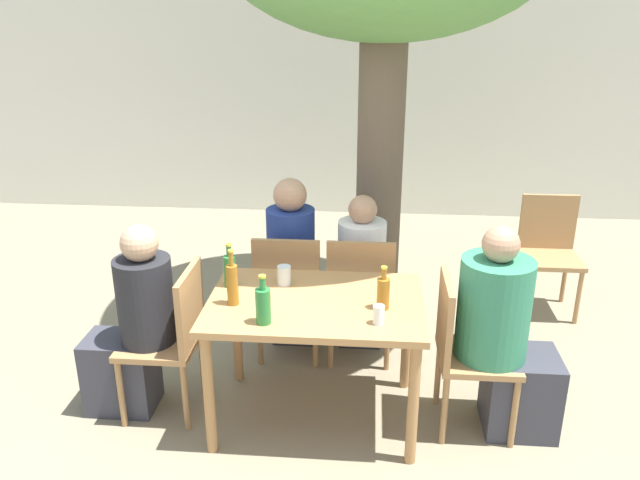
# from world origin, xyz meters

# --- Properties ---
(ground_plane) EXTENTS (30.00, 30.00, 0.00)m
(ground_plane) POSITION_xyz_m (0.00, 0.00, 0.00)
(ground_plane) COLOR gray
(cafe_building_wall) EXTENTS (10.00, 0.08, 2.80)m
(cafe_building_wall) POSITION_xyz_m (0.00, 4.01, 1.40)
(cafe_building_wall) COLOR silver
(cafe_building_wall) RESTS_ON ground_plane
(dining_table_front) EXTENTS (1.21, 0.84, 0.77)m
(dining_table_front) POSITION_xyz_m (0.00, 0.00, 0.67)
(dining_table_front) COLOR #B27F4C
(dining_table_front) RESTS_ON ground_plane
(patio_chair_0) EXTENTS (0.44, 0.44, 0.92)m
(patio_chair_0) POSITION_xyz_m (-0.84, 0.00, 0.53)
(patio_chair_0) COLOR #A87A4C
(patio_chair_0) RESTS_ON ground_plane
(patio_chair_1) EXTENTS (0.44, 0.44, 0.92)m
(patio_chair_1) POSITION_xyz_m (0.84, 0.00, 0.53)
(patio_chair_1) COLOR #A87A4C
(patio_chair_1) RESTS_ON ground_plane
(patio_chair_2) EXTENTS (0.44, 0.44, 0.92)m
(patio_chair_2) POSITION_xyz_m (-0.24, 0.65, 0.53)
(patio_chair_2) COLOR #A87A4C
(patio_chair_2) RESTS_ON ground_plane
(patio_chair_3) EXTENTS (0.44, 0.44, 0.92)m
(patio_chair_3) POSITION_xyz_m (0.24, 0.65, 0.53)
(patio_chair_3) COLOR #A87A4C
(patio_chair_3) RESTS_ON ground_plane
(patio_chair_4) EXTENTS (0.44, 0.44, 0.92)m
(patio_chair_4) POSITION_xyz_m (1.72, 1.61, 0.53)
(patio_chair_4) COLOR #A87A4C
(patio_chair_4) RESTS_ON ground_plane
(person_seated_0) EXTENTS (0.56, 0.33, 1.19)m
(person_seated_0) POSITION_xyz_m (-1.08, -0.00, 0.53)
(person_seated_0) COLOR #383842
(person_seated_0) RESTS_ON ground_plane
(person_seated_1) EXTENTS (0.60, 0.40, 1.24)m
(person_seated_1) POSITION_xyz_m (1.07, -0.00, 0.57)
(person_seated_1) COLOR #383842
(person_seated_1) RESTS_ON ground_plane
(person_seated_2) EXTENTS (0.33, 0.56, 1.26)m
(person_seated_2) POSITION_xyz_m (-0.24, 0.89, 0.57)
(person_seated_2) COLOR #383842
(person_seated_2) RESTS_ON ground_plane
(person_seated_3) EXTENTS (0.33, 0.56, 1.15)m
(person_seated_3) POSITION_xyz_m (0.24, 0.90, 0.51)
(person_seated_3) COLOR #383842
(person_seated_3) RESTS_ON ground_plane
(green_bottle_0) EXTENTS (0.08, 0.08, 0.27)m
(green_bottle_0) POSITION_xyz_m (-0.25, -0.28, 0.88)
(green_bottle_0) COLOR #287A38
(green_bottle_0) RESTS_ON dining_table_front
(amber_bottle_1) EXTENTS (0.07, 0.07, 0.25)m
(amber_bottle_1) POSITION_xyz_m (0.37, -0.06, 0.87)
(amber_bottle_1) COLOR #9E661E
(amber_bottle_1) RESTS_ON dining_table_front
(amber_bottle_2) EXTENTS (0.06, 0.06, 0.32)m
(amber_bottle_2) POSITION_xyz_m (-0.45, -0.08, 0.90)
(amber_bottle_2) COLOR #9E661E
(amber_bottle_2) RESTS_ON dining_table_front
(green_bottle_3) EXTENTS (0.07, 0.07, 0.26)m
(green_bottle_3) POSITION_xyz_m (-0.52, 0.15, 0.87)
(green_bottle_3) COLOR #287A38
(green_bottle_3) RESTS_ON dining_table_front
(drinking_glass_0) EXTENTS (0.06, 0.06, 0.10)m
(drinking_glass_0) POSITION_xyz_m (0.35, -0.24, 0.82)
(drinking_glass_0) COLOR white
(drinking_glass_0) RESTS_ON dining_table_front
(drinking_glass_1) EXTENTS (0.08, 0.08, 0.12)m
(drinking_glass_1) POSITION_xyz_m (-0.20, 0.20, 0.83)
(drinking_glass_1) COLOR silver
(drinking_glass_1) RESTS_ON dining_table_front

